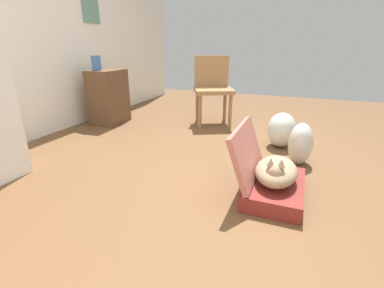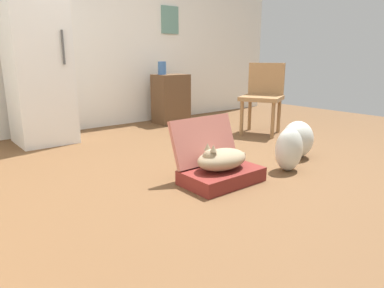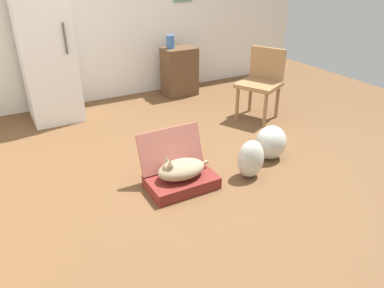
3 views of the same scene
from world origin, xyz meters
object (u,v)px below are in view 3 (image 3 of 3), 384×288
Objects in this scene: plastic_bag_white at (251,159)px; plastic_bag_clear at (271,142)px; chair at (262,80)px; cat at (180,169)px; refrigerator at (45,43)px; suitcase_base at (182,182)px; side_table at (179,72)px; vase_tall at (170,42)px.

plastic_bag_clear is at bearing 25.76° from plastic_bag_white.
chair is (0.60, 0.95, 0.31)m from plastic_bag_clear.
cat is 2.46m from refrigerator.
cat is 1.96m from chair.
cat is (-0.01, 0.00, 0.14)m from suitcase_base.
plastic_bag_clear is 1.16m from chair.
plastic_bag_white is at bearing -101.78° from side_table.
refrigerator reaches higher than cat.
refrigerator is 10.52× the size of vase_tall.
vase_tall is at bearing 2.97° from refrigerator.
cat is at bearing 177.45° from suitcase_base.
refrigerator reaches higher than suitcase_base.
cat is 0.74× the size of side_table.
side_table reaches higher than cat.
chair reaches higher than plastic_bag_clear.
cat is at bearing -117.06° from side_table.
vase_tall is at bearing 178.15° from chair.
refrigerator is at bearing -144.76° from chair.
refrigerator is (-0.65, 2.25, 0.90)m from suitcase_base.
suitcase_base is 0.87× the size of side_table.
side_table is at bearing 78.22° from plastic_bag_white.
plastic_bag_white reaches higher than plastic_bag_clear.
chair is (0.49, -1.30, 0.14)m from side_table.
vase_tall is 1.50m from chair.
refrigerator reaches higher than side_table.
plastic_bag_white is 2.58m from vase_tall.
chair is (0.61, -1.34, -0.30)m from vase_tall.
plastic_bag_clear is at bearing 2.86° from suitcase_base.
vase_tall is at bearing 162.18° from side_table.
suitcase_base is 1.63× the size of plastic_bag_white.
plastic_bag_white is at bearing -154.24° from plastic_bag_clear.
refrigerator is 2.18× the size of chair.
chair is (1.00, 1.14, 0.30)m from plastic_bag_white.
plastic_bag_white is 1.55m from chair.
vase_tall is at bearing 81.03° from plastic_bag_white.
chair is at bearing -69.28° from side_table.
plastic_bag_clear is 0.41× the size of chair.
vase_tall reaches higher than side_table.
cat is 1.07m from plastic_bag_clear.
chair is at bearing -28.41° from refrigerator.
side_table reaches higher than suitcase_base.
vase_tall reaches higher than chair.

